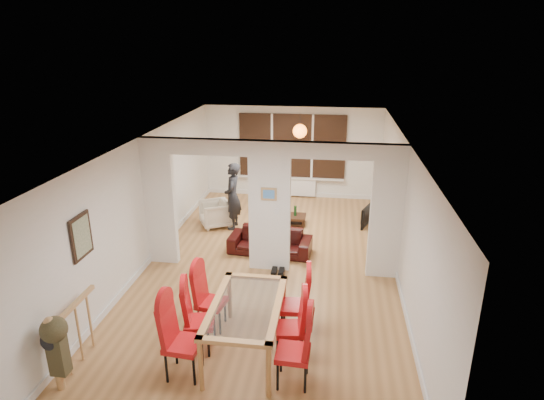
% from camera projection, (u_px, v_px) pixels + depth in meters
% --- Properties ---
extents(floor, '(5.00, 9.00, 0.01)m').
position_uv_depth(floor, '(270.00, 267.00, 9.17)').
color(floor, '#A97744').
rests_on(floor, ground).
extents(room_walls, '(5.00, 9.00, 2.60)m').
position_uv_depth(room_walls, '(270.00, 207.00, 8.73)').
color(room_walls, silver).
rests_on(room_walls, floor).
extents(divider_wall, '(5.00, 0.18, 2.60)m').
position_uv_depth(divider_wall, '(270.00, 207.00, 8.73)').
color(divider_wall, white).
rests_on(divider_wall, floor).
extents(bay_window_blinds, '(3.00, 0.08, 1.80)m').
position_uv_depth(bay_window_blinds, '(292.00, 146.00, 12.81)').
color(bay_window_blinds, black).
rests_on(bay_window_blinds, room_walls).
extents(radiator, '(1.40, 0.08, 0.50)m').
position_uv_depth(radiator, '(291.00, 187.00, 13.17)').
color(radiator, white).
rests_on(radiator, floor).
extents(pendant_light, '(0.36, 0.36, 0.36)m').
position_uv_depth(pendant_light, '(300.00, 131.00, 11.49)').
color(pendant_light, orange).
rests_on(pendant_light, room_walls).
extents(stair_newel, '(0.40, 1.20, 1.10)m').
position_uv_depth(stair_newel, '(76.00, 330.00, 6.29)').
color(stair_newel, tan).
rests_on(stair_newel, floor).
extents(wall_poster, '(0.04, 0.52, 0.67)m').
position_uv_depth(wall_poster, '(81.00, 236.00, 6.71)').
color(wall_poster, gray).
rests_on(wall_poster, room_walls).
extents(pillar_photo, '(0.30, 0.03, 0.25)m').
position_uv_depth(pillar_photo, '(269.00, 194.00, 8.54)').
color(pillar_photo, '#4C8CD8').
rests_on(pillar_photo, divider_wall).
extents(dining_table, '(0.99, 1.75, 0.82)m').
position_uv_depth(dining_table, '(247.00, 328.00, 6.55)').
color(dining_table, '#A4703C').
rests_on(dining_table, floor).
extents(dining_chair_la, '(0.49, 0.49, 1.15)m').
position_uv_depth(dining_chair_la, '(183.00, 339.00, 6.07)').
color(dining_chair_la, '#AD1114').
rests_on(dining_chair_la, floor).
extents(dining_chair_lb, '(0.49, 0.49, 1.05)m').
position_uv_depth(dining_chair_lb, '(199.00, 318.00, 6.61)').
color(dining_chair_lb, '#AD1114').
rests_on(dining_chair_lb, floor).
extents(dining_chair_lc, '(0.49, 0.49, 1.05)m').
position_uv_depth(dining_chair_lc, '(211.00, 299.00, 7.10)').
color(dining_chair_lc, '#AD1114').
rests_on(dining_chair_lc, floor).
extents(dining_chair_ra, '(0.45, 0.45, 1.10)m').
position_uv_depth(dining_chair_ra, '(293.00, 348.00, 5.93)').
color(dining_chair_ra, '#AD1114').
rests_on(dining_chair_ra, floor).
extents(dining_chair_rb, '(0.46, 0.46, 1.02)m').
position_uv_depth(dining_chair_rb, '(290.00, 324.00, 6.48)').
color(dining_chair_rb, '#AD1114').
rests_on(dining_chair_rb, floor).
extents(dining_chair_rc, '(0.46, 0.46, 1.07)m').
position_uv_depth(dining_chair_rc, '(295.00, 302.00, 6.99)').
color(dining_chair_rc, '#AD1114').
rests_on(dining_chair_rc, floor).
extents(sofa, '(1.81, 0.84, 0.51)m').
position_uv_depth(sofa, '(270.00, 241.00, 9.74)').
color(sofa, black).
rests_on(sofa, floor).
extents(armchair, '(0.92, 0.93, 0.63)m').
position_uv_depth(armchair, '(215.00, 214.00, 11.12)').
color(armchair, beige).
rests_on(armchair, floor).
extents(person, '(0.62, 0.43, 1.62)m').
position_uv_depth(person, '(233.00, 196.00, 10.83)').
color(person, black).
rests_on(person, floor).
extents(television, '(0.88, 0.45, 0.52)m').
position_uv_depth(television, '(364.00, 214.00, 11.26)').
color(television, black).
rests_on(television, floor).
extents(coffee_table, '(1.05, 0.67, 0.23)m').
position_uv_depth(coffee_table, '(286.00, 219.00, 11.31)').
color(coffee_table, black).
rests_on(coffee_table, floor).
extents(bottle, '(0.07, 0.07, 0.27)m').
position_uv_depth(bottle, '(295.00, 210.00, 11.20)').
color(bottle, '#143F19').
rests_on(bottle, coffee_table).
extents(bowl, '(0.23, 0.23, 0.06)m').
position_uv_depth(bowl, '(282.00, 216.00, 11.17)').
color(bowl, black).
rests_on(bowl, coffee_table).
extents(shoes, '(0.24, 0.26, 0.10)m').
position_uv_depth(shoes, '(278.00, 272.00, 8.88)').
color(shoes, black).
rests_on(shoes, floor).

